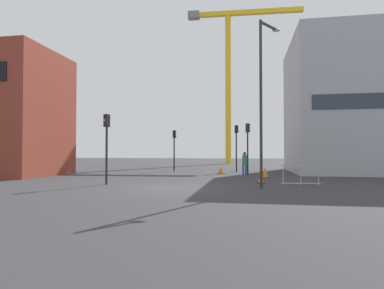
{
  "coord_description": "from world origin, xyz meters",
  "views": [
    {
      "loc": [
        3.9,
        -15.7,
        1.78
      ],
      "look_at": [
        0.0,
        7.32,
        2.35
      ],
      "focal_mm": 30.13,
      "sensor_mm": 36.0,
      "label": 1
    }
  ],
  "objects": [
    {
      "name": "streetlamp_tall",
      "position": [
        4.72,
        0.63,
        4.84
      ],
      "size": [
        1.16,
        1.39,
        8.36
      ],
      "color": "#2D2D30",
      "rests_on": "ground"
    },
    {
      "name": "safety_barrier_mid_span",
      "position": [
        6.8,
        2.46,
        0.56
      ],
      "size": [
        2.1,
        0.27,
        1.08
      ],
      "color": "#B2B5BA",
      "rests_on": "ground"
    },
    {
      "name": "traffic_light_corner",
      "position": [
        -3.72,
        1.01,
        2.61
      ],
      "size": [
        0.32,
        0.39,
        3.88
      ],
      "color": "#232326",
      "rests_on": "ground"
    },
    {
      "name": "pedestrian_walking",
      "position": [
        3.76,
        8.07,
        1.07
      ],
      "size": [
        0.34,
        0.34,
        1.82
      ],
      "color": "#33519E",
      "rests_on": "ground"
    },
    {
      "name": "traffic_cone_orange",
      "position": [
        1.82,
        10.91,
        0.3
      ],
      "size": [
        0.64,
        0.64,
        0.64
      ],
      "color": "black",
      "rests_on": "ground"
    },
    {
      "name": "traffic_light_median",
      "position": [
        3.0,
        13.85,
        2.83
      ],
      "size": [
        0.39,
        0.28,
        4.24
      ],
      "color": "black",
      "rests_on": "ground"
    },
    {
      "name": "traffic_light_far",
      "position": [
        4.0,
        9.98,
        2.72
      ],
      "size": [
        0.39,
        0.29,
        4.05
      ],
      "color": "#232326",
      "rests_on": "ground"
    },
    {
      "name": "ground",
      "position": [
        0.0,
        0.0,
        0.0
      ],
      "size": [
        160.0,
        160.0,
        0.0
      ],
      "primitive_type": "plane",
      "color": "#333335"
    },
    {
      "name": "brick_building",
      "position": [
        -14.86,
        6.39,
        4.74
      ],
      "size": [
        8.78,
        6.74,
        9.47
      ],
      "color": "brown",
      "rests_on": "ground"
    },
    {
      "name": "office_block",
      "position": [
        12.93,
        14.52,
        5.87
      ],
      "size": [
        10.13,
        10.93,
        11.74
      ],
      "color": "#A8AAB2",
      "rests_on": "ground"
    },
    {
      "name": "construction_crane",
      "position": [
        1.51,
        34.85,
        16.01
      ],
      "size": [
        17.82,
        1.59,
        24.25
      ],
      "color": "yellow",
      "rests_on": "ground"
    },
    {
      "name": "traffic_light_near",
      "position": [
        -2.81,
        13.87,
        2.59
      ],
      "size": [
        0.39,
        0.31,
        3.84
      ],
      "color": "black",
      "rests_on": "ground"
    },
    {
      "name": "traffic_cone_striped",
      "position": [
        4.73,
        3.33,
        0.23
      ],
      "size": [
        0.51,
        0.51,
        0.51
      ],
      "color": "black",
      "rests_on": "ground"
    },
    {
      "name": "traffic_cone_by_barrier",
      "position": [
        5.17,
        7.48,
        0.33
      ],
      "size": [
        0.69,
        0.69,
        0.7
      ],
      "color": "black",
      "rests_on": "ground"
    }
  ]
}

